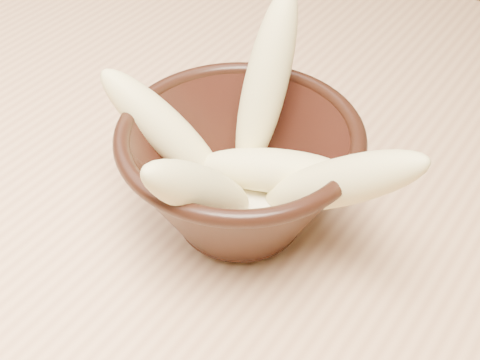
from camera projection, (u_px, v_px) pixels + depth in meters
name	position (u px, v px, depth m)	size (l,w,h in m)	color
table	(288.00, 234.00, 0.63)	(1.20, 0.80, 0.75)	#DEAA7A
bowl	(240.00, 172.00, 0.50)	(0.18, 0.18, 0.10)	black
milk_puddle	(240.00, 195.00, 0.51)	(0.10, 0.10, 0.01)	#FBEFCA
banana_upright	(266.00, 84.00, 0.50)	(0.03, 0.03, 0.15)	#F3DB8F
banana_left	(164.00, 129.00, 0.50)	(0.03, 0.03, 0.12)	#F3DB8F
banana_right	(339.00, 182.00, 0.45)	(0.03, 0.03, 0.15)	#F3DB8F
banana_across	(273.00, 170.00, 0.50)	(0.03, 0.03, 0.12)	#F3DB8F
banana_front	(201.00, 191.00, 0.44)	(0.03, 0.03, 0.13)	#F3DB8F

